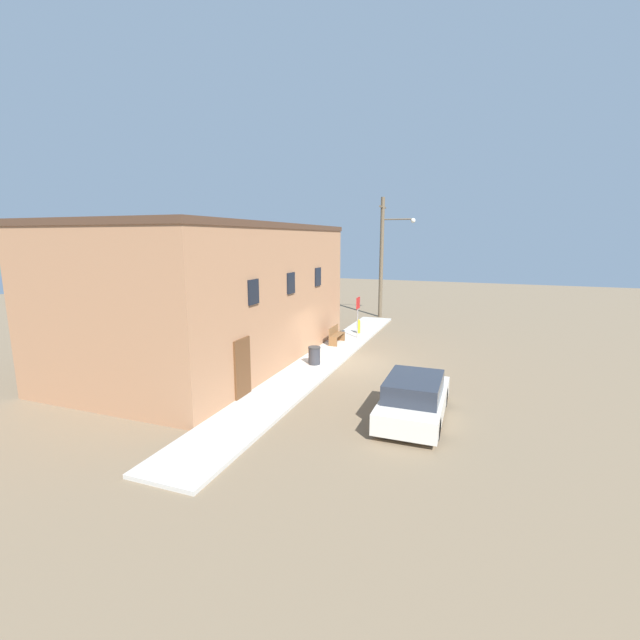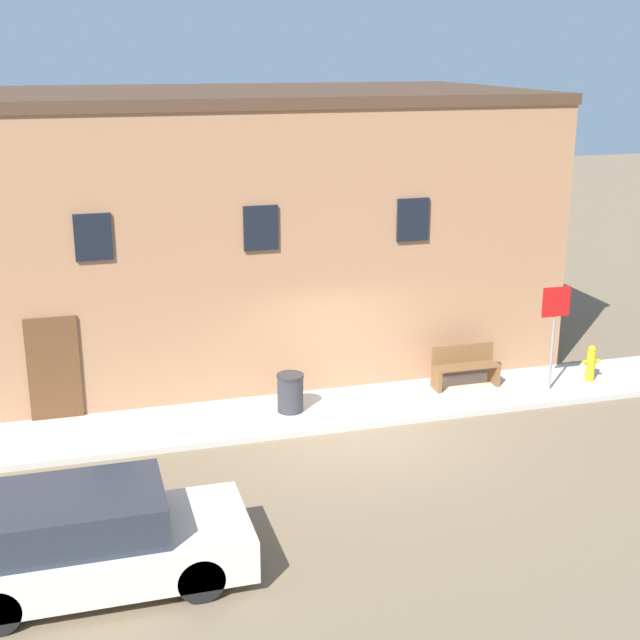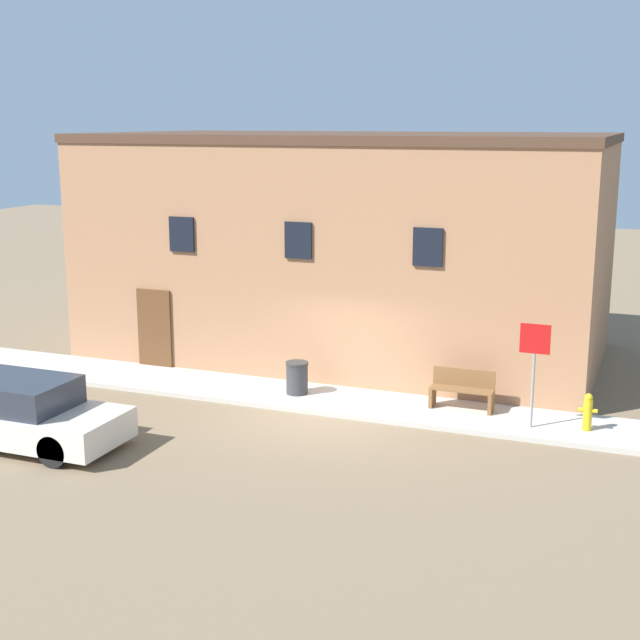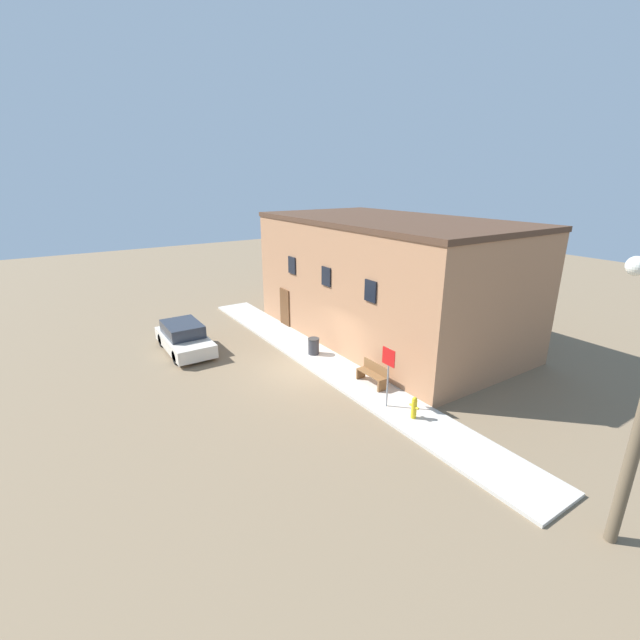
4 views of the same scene
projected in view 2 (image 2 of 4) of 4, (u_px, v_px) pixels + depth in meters
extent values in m
plane|color=#7A664C|center=(354.00, 431.00, 17.36)|extent=(80.00, 80.00, 0.00)
cube|color=#BCB7AD|center=(339.00, 409.00, 18.26)|extent=(22.04, 2.01, 0.12)
cube|color=#A87551|center=(228.00, 228.00, 21.40)|extent=(13.94, 7.46, 5.99)
cube|color=#4C3323|center=(224.00, 95.00, 20.49)|extent=(14.04, 7.56, 0.24)
cube|color=black|center=(93.00, 237.00, 16.87)|extent=(0.70, 0.08, 0.90)
cube|color=black|center=(261.00, 228.00, 17.73)|extent=(0.70, 0.08, 0.90)
cube|color=black|center=(413.00, 220.00, 18.59)|extent=(0.70, 0.08, 0.90)
cube|color=brown|center=(54.00, 371.00, 17.39)|extent=(1.00, 0.08, 2.20)
cylinder|color=gold|center=(591.00, 366.00, 19.56)|extent=(0.19, 0.19, 0.68)
sphere|color=gold|center=(592.00, 349.00, 19.45)|extent=(0.17, 0.17, 0.17)
cylinder|color=gold|center=(585.00, 362.00, 19.50)|extent=(0.10, 0.09, 0.09)
cylinder|color=gold|center=(597.00, 361.00, 19.57)|extent=(0.10, 0.09, 0.09)
cylinder|color=gray|center=(553.00, 339.00, 18.81)|extent=(0.06, 0.06, 2.29)
cube|color=red|center=(556.00, 302.00, 18.55)|extent=(0.64, 0.02, 0.64)
cube|color=brown|center=(436.00, 380.00, 19.05)|extent=(0.08, 0.44, 0.45)
cube|color=brown|center=(494.00, 374.00, 19.41)|extent=(0.08, 0.44, 0.45)
cube|color=brown|center=(466.00, 366.00, 19.16)|extent=(1.44, 0.44, 0.04)
cube|color=brown|center=(463.00, 353.00, 19.28)|extent=(1.44, 0.04, 0.41)
cylinder|color=#333338|center=(290.00, 394.00, 17.90)|extent=(0.52, 0.52, 0.73)
cylinder|color=#2D2D2D|center=(290.00, 376.00, 17.79)|extent=(0.55, 0.55, 0.06)
cylinder|color=black|center=(184.00, 519.00, 13.44)|extent=(0.65, 0.20, 0.65)
cylinder|color=black|center=(201.00, 579.00, 11.94)|extent=(0.65, 0.20, 0.65)
cylinder|color=black|center=(2.00, 545.00, 12.76)|extent=(0.65, 0.20, 0.65)
cube|color=beige|center=(98.00, 551.00, 12.30)|extent=(4.20, 1.84, 0.62)
cube|color=#282D38|center=(78.00, 514.00, 12.06)|extent=(2.31, 1.62, 0.59)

